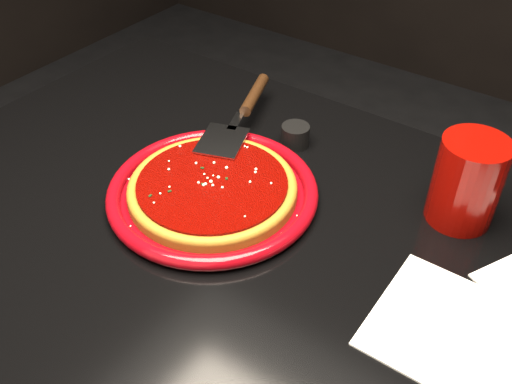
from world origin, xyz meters
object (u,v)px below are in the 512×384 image
table (254,384)px  plate (213,192)px  cup (467,182)px  pizza_server (241,114)px  ramekin (295,135)px

table → plate: 0.40m
table → plate: (-0.10, 0.04, 0.39)m
cup → plate: bearing=-151.3°
cup → pizza_server: bearing=-178.6°
table → ramekin: 0.46m
pizza_server → cup: size_ratio=2.28×
plate → cup: (0.32, 0.18, 0.05)m
cup → ramekin: 0.30m
pizza_server → ramekin: size_ratio=6.27×
ramekin → table: bearing=-71.4°
table → plate: plate is taller
table → cup: (0.22, 0.21, 0.44)m
table → cup: 0.54m
pizza_server → plate: bearing=-87.0°
table → pizza_server: size_ratio=3.95×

